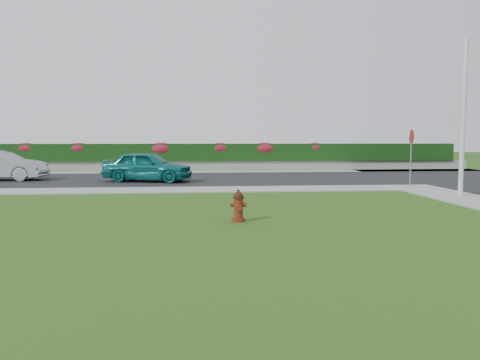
{
  "coord_description": "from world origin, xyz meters",
  "views": [
    {
      "loc": [
        -1.82,
        -9.22,
        1.99
      ],
      "look_at": [
        -0.69,
        3.14,
        0.9
      ],
      "focal_mm": 35.0,
      "sensor_mm": 36.0,
      "label": 1
    }
  ],
  "objects": [
    {
      "name": "ground",
      "position": [
        0.0,
        0.0,
        0.0
      ],
      "size": [
        120.0,
        120.0,
        0.0
      ],
      "primitive_type": "plane",
      "color": "black",
      "rests_on": "ground"
    },
    {
      "name": "street_far",
      "position": [
        -5.0,
        14.0,
        0.02
      ],
      "size": [
        26.0,
        8.0,
        0.04
      ],
      "primitive_type": "cube",
      "color": "black",
      "rests_on": "ground"
    },
    {
      "name": "sidewalk_far",
      "position": [
        -6.0,
        9.0,
        0.02
      ],
      "size": [
        24.0,
        2.0,
        0.04
      ],
      "primitive_type": "cube",
      "color": "gray",
      "rests_on": "ground"
    },
    {
      "name": "curb_corner",
      "position": [
        7.0,
        9.0,
        0.02
      ],
      "size": [
        2.0,
        2.0,
        0.04
      ],
      "primitive_type": "cube",
      "color": "gray",
      "rests_on": "ground"
    },
    {
      "name": "sidewalk_beyond",
      "position": [
        -1.0,
        19.0,
        0.02
      ],
      "size": [
        34.0,
        2.0,
        0.04
      ],
      "primitive_type": "cube",
      "color": "gray",
      "rests_on": "ground"
    },
    {
      "name": "retaining_wall",
      "position": [
        -1.0,
        20.5,
        0.3
      ],
      "size": [
        34.0,
        0.4,
        0.6
      ],
      "primitive_type": "cube",
      "color": "gray",
      "rests_on": "ground"
    },
    {
      "name": "hedge",
      "position": [
        -1.0,
        20.6,
        1.15
      ],
      "size": [
        32.0,
        0.9,
        1.1
      ],
      "primitive_type": "cube",
      "color": "black",
      "rests_on": "retaining_wall"
    },
    {
      "name": "fire_hydrant",
      "position": [
        -0.84,
        1.9,
        0.37
      ],
      "size": [
        0.39,
        0.37,
        0.78
      ],
      "rotation": [
        0.0,
        0.0,
        -0.03
      ],
      "color": "#4D0E0C",
      "rests_on": "ground"
    },
    {
      "name": "sedan_teal",
      "position": [
        -4.1,
        12.57,
        0.74
      ],
      "size": [
        4.38,
        2.72,
        1.39
      ],
      "primitive_type": "imported",
      "rotation": [
        0.0,
        0.0,
        1.29
      ],
      "color": "#0D6865",
      "rests_on": "street_far"
    },
    {
      "name": "sedan_silver",
      "position": [
        -11.15,
        13.84,
        0.73
      ],
      "size": [
        4.28,
        1.69,
        1.39
      ],
      "primitive_type": "imported",
      "rotation": [
        0.0,
        0.0,
        1.52
      ],
      "color": "#A8AAAF",
      "rests_on": "street_far"
    },
    {
      "name": "utility_pole",
      "position": [
        7.24,
        6.08,
        2.7
      ],
      "size": [
        0.16,
        0.16,
        5.4
      ],
      "primitive_type": "cylinder",
      "color": "silver",
      "rests_on": "ground"
    },
    {
      "name": "stop_sign",
      "position": [
        7.07,
        9.57,
        1.78
      ],
      "size": [
        0.47,
        0.48,
        2.42
      ],
      "rotation": [
        0.0,
        0.0,
        0.41
      ],
      "color": "slate",
      "rests_on": "ground"
    },
    {
      "name": "flower_clump_a",
      "position": [
        -12.23,
        20.5,
        1.44
      ],
      "size": [
        1.31,
        0.84,
        0.66
      ],
      "primitive_type": "ellipsoid",
      "color": "#BD203C",
      "rests_on": "hedge"
    },
    {
      "name": "flower_clump_b",
      "position": [
        -9.11,
        20.5,
        1.44
      ],
      "size": [
        1.32,
        0.85,
        0.66
      ],
      "primitive_type": "ellipsoid",
      "color": "#BD203C",
      "rests_on": "hedge"
    },
    {
      "name": "flower_clump_c",
      "position": [
        -4.09,
        20.5,
        1.4
      ],
      "size": [
        1.51,
        0.97,
        0.75
      ],
      "primitive_type": "ellipsoid",
      "color": "#BD203C",
      "rests_on": "hedge"
    },
    {
      "name": "flower_clump_d",
      "position": [
        -0.37,
        20.5,
        1.43
      ],
      "size": [
        1.34,
        0.86,
        0.67
      ],
      "primitive_type": "ellipsoid",
      "color": "#BD203C",
      "rests_on": "hedge"
    },
    {
      "name": "flower_clump_e",
      "position": [
        2.49,
        20.5,
        1.4
      ],
      "size": [
        1.5,
        0.96,
        0.75
      ],
      "primitive_type": "ellipsoid",
      "color": "#BD203C",
      "rests_on": "hedge"
    },
    {
      "name": "flower_clump_f",
      "position": [
        5.77,
        20.5,
        1.46
      ],
      "size": [
        1.22,
        0.79,
        0.61
      ],
      "primitive_type": "ellipsoid",
      "color": "#BD203C",
      "rests_on": "hedge"
    }
  ]
}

